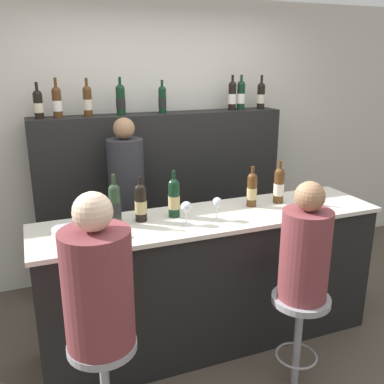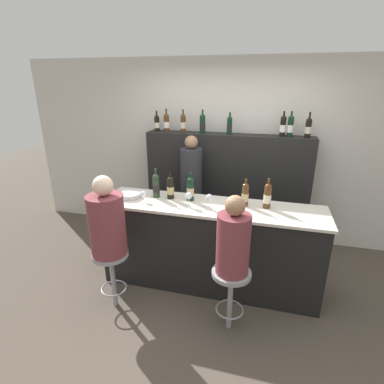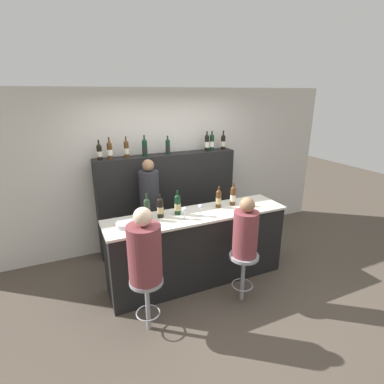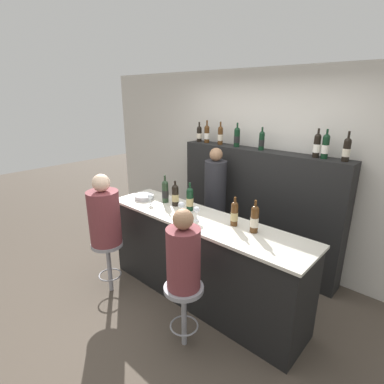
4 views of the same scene
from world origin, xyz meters
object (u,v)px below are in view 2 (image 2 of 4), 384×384
(wine_bottle_backbar_3, at_px, (202,123))
(wine_glass_2, at_px, (209,198))
(wine_bottle_backbar_0, at_px, (157,123))
(wine_bottle_backbar_7, at_px, (308,127))
(wine_glass_1, at_px, (189,196))
(wine_bottle_counter_4, at_px, (267,196))
(wine_bottle_backbar_1, at_px, (167,122))
(guest_seated_right, at_px, (233,241))
(metal_bowl, at_px, (130,195))
(wine_bottle_counter_3, at_px, (245,194))
(bar_stool_left, at_px, (112,265))
(wine_bottle_counter_2, at_px, (190,189))
(wine_glass_0, at_px, (143,194))
(bar_stool_right, at_px, (231,284))
(wine_bottle_backbar_5, at_px, (283,126))
(guest_seated_left, at_px, (107,222))
(wine_bottle_backbar_6, at_px, (290,126))
(wine_bottle_backbar_4, at_px, (230,125))
(wine_bottle_counter_1, at_px, (170,188))
(bartender, at_px, (191,198))
(wine_bottle_counter_0, at_px, (156,185))
(wine_bottle_backbar_2, at_px, (183,123))

(wine_bottle_backbar_3, xyz_separation_m, wine_glass_2, (0.36, -1.22, -0.60))
(wine_bottle_backbar_0, relative_size, wine_bottle_backbar_3, 0.90)
(wine_bottle_backbar_7, relative_size, wine_glass_1, 2.04)
(wine_bottle_counter_4, relative_size, wine_bottle_backbar_1, 1.02)
(wine_bottle_backbar_0, xyz_separation_m, wine_bottle_backbar_7, (2.05, -0.00, 0.01))
(guest_seated_right, bearing_deg, wine_bottle_backbar_3, 111.36)
(wine_bottle_backbar_7, height_order, metal_bowl, wine_bottle_backbar_7)
(wine_bottle_counter_3, height_order, bar_stool_left, wine_bottle_counter_3)
(wine_bottle_counter_2, relative_size, guest_seated_right, 0.44)
(wine_bottle_backbar_7, xyz_separation_m, metal_bowl, (-1.97, -1.16, -0.69))
(wine_glass_0, xyz_separation_m, bar_stool_right, (1.08, -0.55, -0.59))
(wine_bottle_backbar_5, xyz_separation_m, wine_glass_1, (-0.93, -1.22, -0.61))
(wine_glass_2, height_order, guest_seated_right, guest_seated_right)
(wine_bottle_backbar_5, distance_m, guest_seated_left, 2.50)
(wine_bottle_backbar_6, relative_size, bar_stool_right, 0.50)
(wine_glass_0, xyz_separation_m, wine_glass_1, (0.52, 0.00, 0.03))
(wine_bottle_backbar_4, distance_m, guest_seated_right, 1.95)
(wine_bottle_counter_1, distance_m, wine_bottle_backbar_0, 1.32)
(wine_bottle_backbar_0, bearing_deg, wine_glass_0, -76.90)
(wine_glass_0, height_order, wine_glass_2, wine_glass_2)
(guest_seated_right, bearing_deg, wine_bottle_backbar_4, 100.18)
(metal_bowl, distance_m, guest_seated_left, 0.62)
(wine_bottle_backbar_1, distance_m, bartender, 1.13)
(wine_bottle_backbar_3, bearing_deg, guest_seated_right, -68.64)
(wine_bottle_counter_4, relative_size, metal_bowl, 1.32)
(wine_bottle_counter_0, height_order, bar_stool_left, wine_bottle_counter_0)
(wine_bottle_backbar_0, relative_size, wine_bottle_backbar_5, 0.89)
(wine_bottle_backbar_3, relative_size, wine_bottle_backbar_6, 0.99)
(wine_bottle_backbar_5, distance_m, bartender, 1.54)
(wine_bottle_counter_0, bearing_deg, wine_bottle_backbar_1, 102.15)
(wine_bottle_backbar_0, bearing_deg, wine_bottle_counter_1, -62.64)
(wine_bottle_counter_2, xyz_separation_m, wine_bottle_backbar_7, (1.27, 1.06, 0.58))
(wine_glass_2, xyz_separation_m, bar_stool_right, (0.33, -0.55, -0.62))
(wine_bottle_backbar_6, bearing_deg, bartender, -163.31)
(wine_glass_1, height_order, bartender, bartender)
(wine_bottle_backbar_6, height_order, guest_seated_right, wine_bottle_backbar_6)
(wine_bottle_counter_2, bearing_deg, bar_stool_right, -50.82)
(wine_bottle_counter_0, relative_size, wine_bottle_backbar_0, 1.18)
(wine_bottle_backbar_7, height_order, guest_seated_left, wine_bottle_backbar_7)
(metal_bowl, bearing_deg, wine_bottle_backbar_1, 86.82)
(wine_bottle_backbar_2, xyz_separation_m, bartender, (0.22, -0.37, -0.97))
(wine_bottle_counter_4, xyz_separation_m, bartender, (-1.01, 0.69, -0.39))
(wine_bottle_counter_2, relative_size, wine_bottle_backbar_6, 1.02)
(wine_bottle_backbar_2, relative_size, metal_bowl, 1.27)
(wine_bottle_backbar_3, distance_m, bartender, 1.04)
(bar_stool_left, height_order, bartender, bartender)
(wine_bottle_backbar_5, bearing_deg, wine_bottle_backbar_0, 180.00)
(wine_bottle_backbar_6, distance_m, bar_stool_left, 2.74)
(wine_bottle_backbar_2, relative_size, bartender, 0.19)
(wine_bottle_backbar_1, bearing_deg, wine_glass_2, -54.22)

